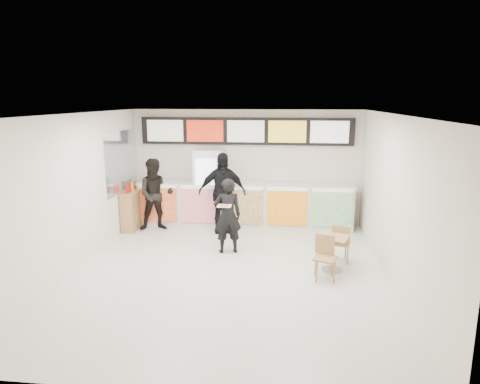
# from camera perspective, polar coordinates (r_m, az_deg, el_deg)

# --- Properties ---
(floor) EXTENTS (7.00, 7.00, 0.00)m
(floor) POSITION_cam_1_polar(r_m,az_deg,el_deg) (8.37, -1.55, -10.65)
(floor) COLOR beige
(floor) RESTS_ON ground
(ceiling) EXTENTS (7.00, 7.00, 0.00)m
(ceiling) POSITION_cam_1_polar(r_m,az_deg,el_deg) (7.71, -1.68, 10.32)
(ceiling) COLOR white
(ceiling) RESTS_ON wall_back
(wall_back) EXTENTS (6.00, 0.00, 6.00)m
(wall_back) POSITION_cam_1_polar(r_m,az_deg,el_deg) (11.33, 0.82, 3.35)
(wall_back) COLOR silver
(wall_back) RESTS_ON floor
(wall_left) EXTENTS (0.00, 7.00, 7.00)m
(wall_left) POSITION_cam_1_polar(r_m,az_deg,el_deg) (8.83, -21.28, -0.08)
(wall_left) COLOR silver
(wall_left) RESTS_ON floor
(wall_right) EXTENTS (0.00, 7.00, 7.00)m
(wall_right) POSITION_cam_1_polar(r_m,az_deg,el_deg) (8.07, 19.99, -1.09)
(wall_right) COLOR silver
(wall_right) RESTS_ON floor
(service_counter) EXTENTS (5.56, 0.77, 1.14)m
(service_counter) POSITION_cam_1_polar(r_m,az_deg,el_deg) (11.11, 0.60, -1.71)
(service_counter) COLOR silver
(service_counter) RESTS_ON floor
(menu_board) EXTENTS (5.50, 0.14, 0.70)m
(menu_board) POSITION_cam_1_polar(r_m,az_deg,el_deg) (11.13, 0.79, 8.11)
(menu_board) COLOR black
(menu_board) RESTS_ON wall_back
(drinks_fridge) EXTENTS (0.70, 0.67, 2.00)m
(drinks_fridge) POSITION_cam_1_polar(r_m,az_deg,el_deg) (11.16, -4.17, 0.58)
(drinks_fridge) COLOR white
(drinks_fridge) RESTS_ON floor
(mirror_panel) EXTENTS (0.01, 2.00, 1.50)m
(mirror_panel) POSITION_cam_1_polar(r_m,az_deg,el_deg) (10.98, -15.49, 3.93)
(mirror_panel) COLOR #B2B7BF
(mirror_panel) RESTS_ON wall_left
(customer_main) EXTENTS (0.68, 0.54, 1.64)m
(customer_main) POSITION_cam_1_polar(r_m,az_deg,el_deg) (9.16, -1.68, -3.19)
(customer_main) COLOR black
(customer_main) RESTS_ON floor
(customer_left) EXTENTS (1.06, 0.93, 1.82)m
(customer_left) POSITION_cam_1_polar(r_m,az_deg,el_deg) (10.95, -11.17, -0.34)
(customer_left) COLOR black
(customer_left) RESTS_ON floor
(customer_mid) EXTENTS (1.25, 0.74, 2.00)m
(customer_mid) POSITION_cam_1_polar(r_m,az_deg,el_deg) (10.55, -2.41, -0.10)
(customer_mid) COLOR black
(customer_mid) RESTS_ON floor
(pizza_slice) EXTENTS (0.36, 0.36, 0.02)m
(pizza_slice) POSITION_cam_1_polar(r_m,az_deg,el_deg) (8.64, -2.10, -1.82)
(pizza_slice) COLOR beige
(pizza_slice) RESTS_ON customer_main
(cafe_table) EXTENTS (0.86, 1.44, 0.81)m
(cafe_table) POSITION_cam_1_polar(r_m,az_deg,el_deg) (8.49, 12.27, -7.17)
(cafe_table) COLOR #AD814F
(cafe_table) RESTS_ON floor
(condiment_ledge) EXTENTS (0.36, 0.88, 1.17)m
(condiment_ledge) POSITION_cam_1_polar(r_m,az_deg,el_deg) (11.21, -14.22, -2.34)
(condiment_ledge) COLOR #AD814F
(condiment_ledge) RESTS_ON floor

